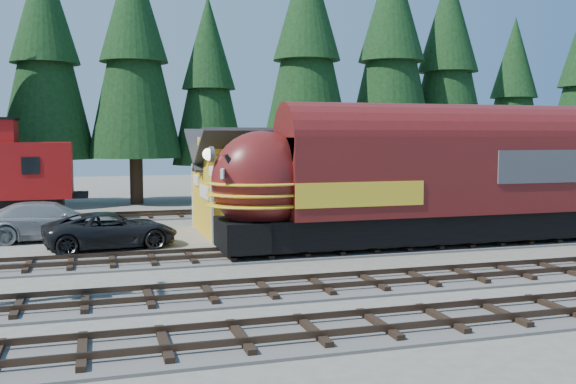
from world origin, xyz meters
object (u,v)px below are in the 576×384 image
object	(u,v)px
depot	(316,173)
pickup_truck_b	(50,221)
locomotive	(401,185)
pickup_truck_a	(111,230)

from	to	relation	value
depot	pickup_truck_b	xyz separation A→B (m)	(-13.16, 0.25, -2.05)
depot	locomotive	xyz separation A→B (m)	(1.63, -6.50, -0.20)
depot	locomotive	size ratio (longest dim) A/B	0.73
depot	locomotive	distance (m)	6.70
locomotive	pickup_truck_a	xyz separation A→B (m)	(-12.07, 3.75, -1.97)
depot	pickup_truck_a	distance (m)	11.01
depot	locomotive	world-z (taller)	depot
locomotive	pickup_truck_b	bearing A→B (deg)	155.48
depot	pickup_truck_a	size ratio (longest dim) A/B	2.24
locomotive	pickup_truck_b	distance (m)	16.36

